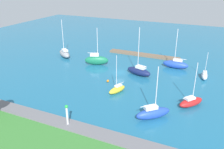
% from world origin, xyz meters
% --- Properties ---
extents(water, '(160.00, 160.00, 0.00)m').
position_xyz_m(water, '(0.00, 0.00, 0.00)').
color(water, '#1E668C').
rests_on(water, ground).
extents(pier_dock, '(23.82, 2.61, 0.68)m').
position_xyz_m(pier_dock, '(-1.43, -17.08, 0.34)').
color(pier_dock, brown).
rests_on(pier_dock, ground).
extents(breakwater, '(65.13, 3.00, 1.24)m').
position_xyz_m(breakwater, '(0.00, 27.77, 0.62)').
color(breakwater, slate).
rests_on(breakwater, ground).
extents(shoreline_park, '(58.06, 13.52, 1.07)m').
position_xyz_m(shoreline_park, '(0.00, 33.51, 0.53)').
color(shoreline_park, '#387A33').
rests_on(shoreline_park, ground).
extents(harbor_beacon, '(0.56, 0.56, 3.73)m').
position_xyz_m(harbor_beacon, '(-1.90, 27.77, 3.39)').
color(harbor_beacon, silver).
rests_on(harbor_beacon, breakwater).
extents(sailboat_blue_off_beacon, '(6.33, 6.16, 10.36)m').
position_xyz_m(sailboat_blue_off_beacon, '(-14.27, 18.10, 1.17)').
color(sailboat_blue_off_beacon, '#2347B2').
rests_on(sailboat_blue_off_beacon, water).
extents(sailboat_red_near_pier, '(5.21, 5.93, 9.41)m').
position_xyz_m(sailboat_red_near_pier, '(-20.16, 10.46, 0.94)').
color(sailboat_red_near_pier, red).
rests_on(sailboat_red_near_pier, water).
extents(sailboat_navy_far_south, '(7.60, 4.36, 12.84)m').
position_xyz_m(sailboat_navy_far_south, '(-5.22, -0.75, 1.16)').
color(sailboat_navy_far_south, '#141E4C').
rests_on(sailboat_navy_far_south, water).
extents(sailboat_yellow_mid_basin, '(3.15, 5.02, 9.02)m').
position_xyz_m(sailboat_yellow_mid_basin, '(-4.02, 11.25, 0.84)').
color(sailboat_yellow_mid_basin, yellow).
rests_on(sailboat_yellow_mid_basin, water).
extents(sailboat_white_lone_north, '(2.00, 4.91, 7.01)m').
position_xyz_m(sailboat_white_lone_north, '(-21.54, -5.65, 0.85)').
color(sailboat_white_lone_north, white).
rests_on(sailboat_white_lone_north, water).
extents(sailboat_gray_outer_mooring, '(7.05, 6.13, 12.15)m').
position_xyz_m(sailboat_gray_outer_mooring, '(21.98, -5.24, 1.17)').
color(sailboat_gray_outer_mooring, gray).
rests_on(sailboat_gray_outer_mooring, water).
extents(sailboat_green_west_end, '(7.31, 4.54, 11.15)m').
position_xyz_m(sailboat_green_west_end, '(8.93, -3.11, 1.50)').
color(sailboat_green_west_end, '#19724C').
rests_on(sailboat_green_west_end, water).
extents(sailboat_blue_along_channel, '(7.32, 2.42, 11.43)m').
position_xyz_m(sailboat_blue_along_channel, '(-13.25, -10.02, 1.23)').
color(sailboat_blue_along_channel, '#2347B2').
rests_on(sailboat_blue_along_channel, water).
extents(mooring_buoy_orange, '(0.64, 0.64, 0.64)m').
position_xyz_m(mooring_buoy_orange, '(0.38, 6.94, 0.32)').
color(mooring_buoy_orange, orange).
rests_on(mooring_buoy_orange, water).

